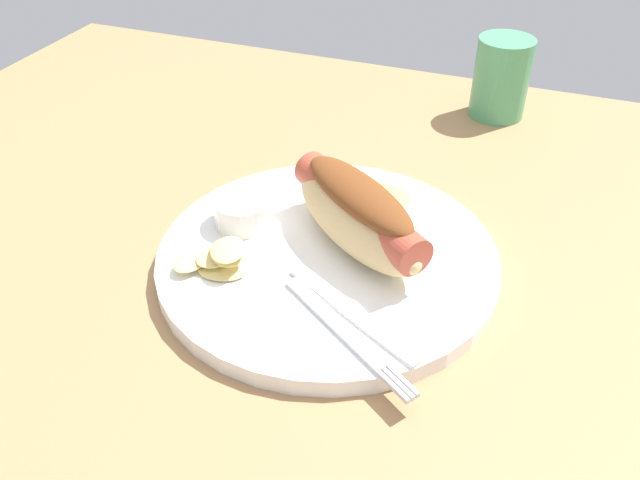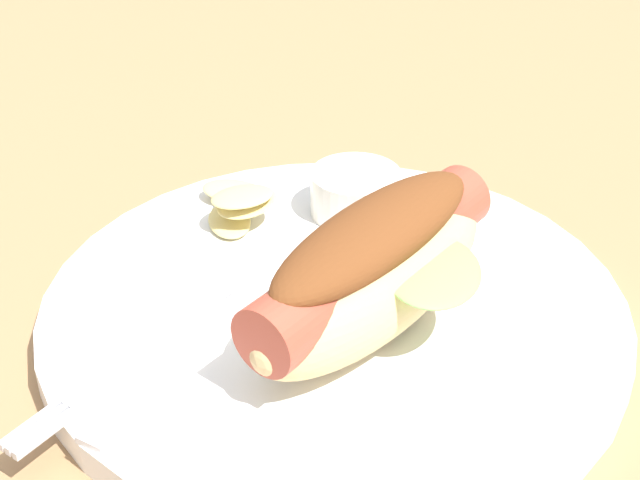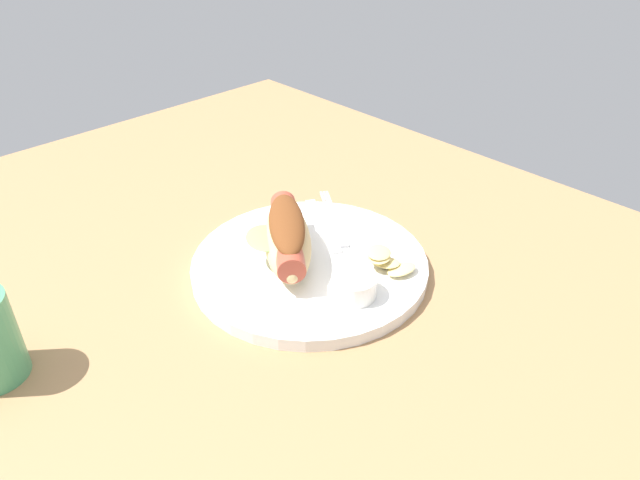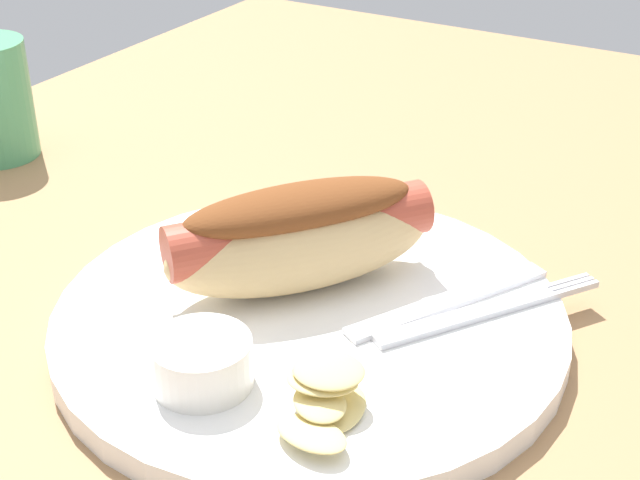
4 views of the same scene
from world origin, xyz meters
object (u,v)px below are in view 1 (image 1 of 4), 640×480
(fork, at_px, (344,331))
(chips_pile, at_px, (217,258))
(plate, at_px, (326,261))
(drinking_cup, at_px, (501,78))
(hot_dog, at_px, (354,211))
(sauce_ramekin, at_px, (243,211))
(knife, at_px, (352,312))

(fork, relative_size, chips_pile, 1.94)
(plate, xyz_separation_m, drinking_cup, (-0.09, -0.36, 0.04))
(fork, bearing_deg, plate, 152.00)
(hot_dog, xyz_separation_m, sauce_ramekin, (0.10, 0.01, -0.02))
(fork, height_order, drinking_cup, drinking_cup)
(knife, relative_size, chips_pile, 2.07)
(knife, bearing_deg, drinking_cup, 112.37)
(plate, relative_size, sauce_ramekin, 5.68)
(plate, xyz_separation_m, fork, (-0.05, 0.09, 0.01))
(fork, bearing_deg, hot_dog, 138.85)
(hot_dog, bearing_deg, drinking_cup, 115.05)
(fork, distance_m, drinking_cup, 0.44)
(sauce_ramekin, relative_size, drinking_cup, 0.55)
(drinking_cup, bearing_deg, chips_pile, 67.52)
(hot_dog, height_order, drinking_cup, drinking_cup)
(plate, distance_m, hot_dog, 0.05)
(plate, bearing_deg, knife, 125.38)
(drinking_cup, bearing_deg, plate, 75.68)
(hot_dog, distance_m, fork, 0.12)
(sauce_ramekin, relative_size, chips_pile, 0.78)
(sauce_ramekin, relative_size, fork, 0.40)
(hot_dog, relative_size, chips_pile, 2.46)
(chips_pile, relative_size, drinking_cup, 0.70)
(hot_dog, height_order, knife, hot_dog)
(hot_dog, distance_m, knife, 0.10)
(knife, bearing_deg, hot_dog, 136.76)
(hot_dog, xyz_separation_m, drinking_cup, (-0.07, -0.33, -0.00))
(plate, height_order, chips_pile, chips_pile)
(plate, relative_size, hot_dog, 1.79)
(knife, height_order, chips_pile, chips_pile)
(sauce_ramekin, xyz_separation_m, chips_pile, (-0.01, 0.07, -0.00))
(fork, distance_m, chips_pile, 0.13)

